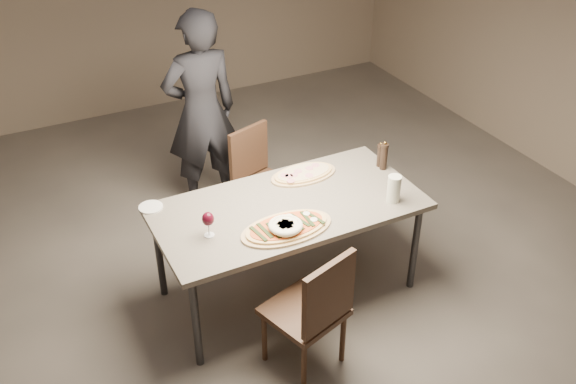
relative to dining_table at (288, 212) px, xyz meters
name	(u,v)px	position (x,y,z in m)	size (l,w,h in m)	color
room	(288,117)	(0.00, 0.00, 0.71)	(7.00, 7.00, 7.00)	#5C554F
dining_table	(288,212)	(0.00, 0.00, 0.00)	(1.80, 0.90, 0.75)	#6F675B
zucchini_pizza	(287,227)	(-0.13, -0.25, 0.07)	(0.61, 0.34, 0.05)	tan
ham_pizza	(303,174)	(0.27, 0.28, 0.07)	(0.50, 0.28, 0.04)	tan
bread_basket	(286,227)	(-0.16, -0.28, 0.10)	(0.22, 0.22, 0.08)	beige
oil_dish	(282,231)	(-0.17, -0.26, 0.07)	(0.14, 0.14, 0.02)	white
pepper_mill_left	(380,155)	(0.83, 0.15, 0.15)	(0.05, 0.05, 0.19)	black
pepper_mill_right	(384,156)	(0.83, 0.10, 0.16)	(0.06, 0.06, 0.23)	black
carafe	(394,189)	(0.65, -0.28, 0.15)	(0.09, 0.09, 0.19)	silver
wine_glass	(208,220)	(-0.59, -0.08, 0.18)	(0.08, 0.08, 0.17)	silver
side_plate	(151,207)	(-0.83, 0.38, 0.06)	(0.16, 0.16, 0.01)	white
chair_near	(314,308)	(-0.19, -0.72, -0.19)	(0.53, 0.53, 0.90)	#3D2719
chair_far	(258,174)	(0.17, 0.86, -0.21)	(0.51, 0.51, 0.86)	#3D2719
diner	(201,112)	(-0.09, 1.38, 0.17)	(0.63, 0.41, 1.72)	black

